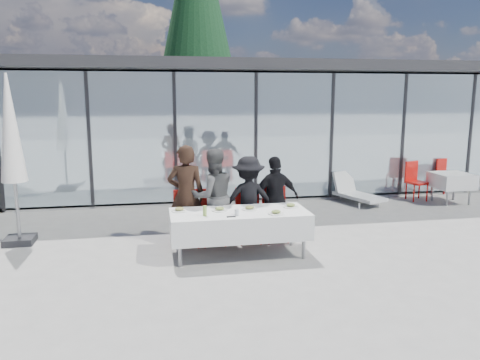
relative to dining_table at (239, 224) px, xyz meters
name	(u,v)px	position (x,y,z in m)	size (l,w,h in m)	color
ground	(246,260)	(0.07, -0.23, -0.54)	(90.00, 90.00, 0.00)	gray
pavilion	(258,110)	(2.08, 7.94, 1.61)	(14.80, 8.80, 3.44)	gray
treeline	(144,101)	(-1.93, 27.77, 1.66)	(62.50, 2.00, 4.40)	#153912
dining_table	(239,224)	(0.00, 0.00, 0.00)	(2.26, 0.96, 0.75)	white
diner_a	(186,195)	(-0.81, 0.74, 0.36)	(0.65, 0.65, 1.79)	black
diner_chair_a	(187,215)	(-0.81, 0.75, 0.00)	(0.44, 0.44, 0.97)	red
diner_b	(213,196)	(-0.34, 0.74, 0.32)	(0.83, 0.83, 1.71)	#525252
diner_chair_b	(213,214)	(-0.34, 0.75, 0.00)	(0.44, 0.44, 0.97)	red
diner_c	(248,199)	(0.30, 0.74, 0.24)	(1.00, 1.00, 1.56)	black
diner_chair_c	(248,212)	(0.30, 0.75, 0.00)	(0.44, 0.44, 0.97)	red
diner_d	(275,198)	(0.80, 0.74, 0.23)	(0.90, 0.90, 1.54)	black
diner_chair_d	(275,211)	(0.80, 0.75, 0.00)	(0.44, 0.44, 0.97)	red
plate_a	(179,210)	(-0.96, 0.19, 0.24)	(0.26, 0.26, 0.07)	white
plate_b	(220,209)	(-0.31, 0.10, 0.24)	(0.26, 0.26, 0.07)	white
plate_c	(250,208)	(0.19, 0.09, 0.24)	(0.26, 0.26, 0.07)	white
plate_d	(291,206)	(0.91, 0.13, 0.24)	(0.26, 0.26, 0.07)	white
plate_extra	(276,212)	(0.55, -0.27, 0.24)	(0.26, 0.26, 0.07)	white
juice_bottle	(205,211)	(-0.59, -0.18, 0.29)	(0.06, 0.06, 0.16)	#88AC48
drinking_glasses	(237,212)	(-0.09, -0.24, 0.26)	(0.07, 0.07, 0.10)	silver
folded_eyeglasses	(231,217)	(-0.19, -0.33, 0.22)	(0.14, 0.03, 0.01)	black
spare_table_right	(452,181)	(5.82, 2.81, 0.02)	(0.86, 0.86, 0.74)	white
spare_chair_a	(414,179)	(5.13, 3.33, 0.00)	(0.56, 0.56, 0.97)	red
spare_chair_b	(438,174)	(6.13, 3.85, 0.00)	(0.55, 0.55, 0.97)	red
market_umbrella	(11,138)	(-3.77, 1.34, 1.36)	(0.50, 0.50, 3.00)	black
lounger	(355,192)	(3.52, 3.32, -0.28)	(1.02, 1.46, 0.72)	silver
conifer_tree	(197,12)	(0.57, 12.77, 5.45)	(4.00, 4.00, 10.50)	#382316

